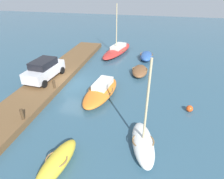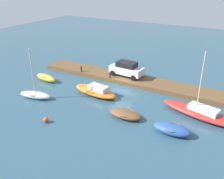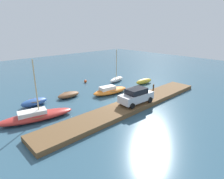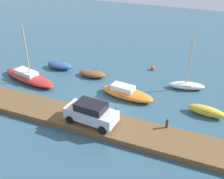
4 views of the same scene
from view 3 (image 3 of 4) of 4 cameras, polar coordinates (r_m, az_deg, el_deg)
ground_plane at (r=23.50m, az=2.04°, el=-3.85°), size 84.00×84.00×0.00m
dock_platform at (r=22.14m, az=5.77°, el=-4.69°), size 23.33×3.07×0.48m
motorboat_orange at (r=26.35m, az=-0.64°, el=-0.31°), size 5.47×2.58×1.13m
rowboat_white at (r=32.28m, az=1.33°, el=3.12°), size 3.65×1.88×5.30m
sailboat_red at (r=20.50m, az=-21.61°, el=-7.27°), size 7.37×3.50×6.01m
rowboat_brown at (r=25.68m, az=-12.77°, el=-1.54°), size 3.02×1.56×0.67m
dinghy_yellow at (r=31.37m, az=9.46°, el=2.43°), size 3.31×1.43×0.82m
rowboat_blue at (r=24.25m, az=-22.10°, el=-3.47°), size 3.05×1.53×0.82m
mooring_post_west at (r=24.01m, az=6.40°, el=-1.35°), size 0.20×0.20×0.70m
mooring_post_mid_west at (r=27.20m, az=12.20°, el=0.76°), size 0.20×0.20×0.75m
parked_car at (r=21.83m, az=7.18°, el=-1.84°), size 4.23×2.21×1.78m
marker_buoy at (r=31.90m, az=-7.90°, el=2.43°), size 0.47×0.47×0.47m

